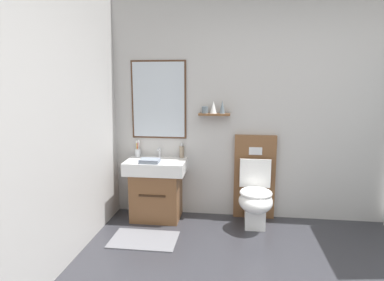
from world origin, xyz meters
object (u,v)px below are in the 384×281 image
toilet (255,192)px  toothbrush_cup (138,152)px  vanity_sink_left (157,187)px  soap_dispenser (182,152)px  folded_hand_towel (150,161)px

toilet → toothbrush_cup: 1.47m
vanity_sink_left → soap_dispenser: (0.28, 0.17, 0.40)m
toothbrush_cup → folded_hand_towel: 0.37m
toilet → toothbrush_cup: bearing=173.5°
vanity_sink_left → toothbrush_cup: size_ratio=3.48×
toilet → vanity_sink_left: bearing=179.8°
vanity_sink_left → toilet: size_ratio=0.71×
folded_hand_towel → toilet: bearing=6.3°
folded_hand_towel → soap_dispenser: bearing=43.6°
toothbrush_cup → soap_dispenser: bearing=1.0°
toilet → toothbrush_cup: size_ratio=4.92×
vanity_sink_left → soap_dispenser: size_ratio=4.00×
vanity_sink_left → toilet: bearing=-0.2°
vanity_sink_left → folded_hand_towel: (-0.04, -0.14, 0.35)m
folded_hand_towel → toothbrush_cup: bearing=127.8°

